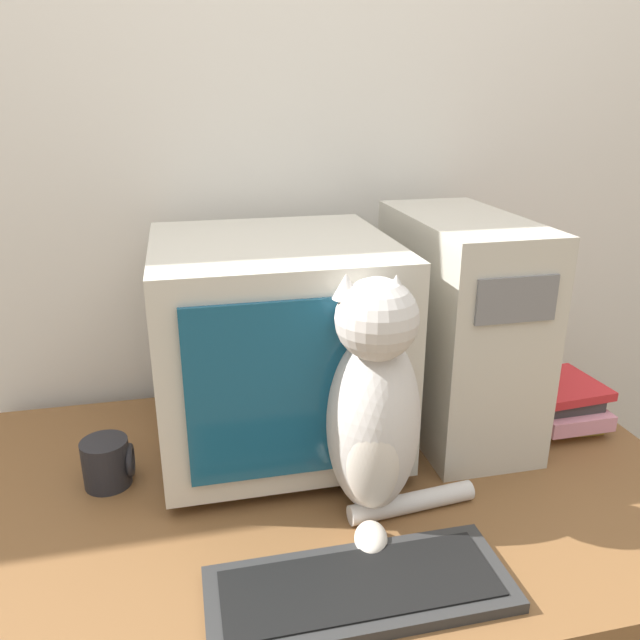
% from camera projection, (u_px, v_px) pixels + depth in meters
% --- Properties ---
extents(wall_back, '(7.00, 0.05, 2.50)m').
position_uv_depth(wall_back, '(281.00, 164.00, 1.41)').
color(wall_back, silver).
rests_on(wall_back, ground_plane).
extents(desk, '(1.32, 0.83, 0.73)m').
position_uv_depth(desk, '(329.00, 632.00, 1.27)').
color(desk, brown).
rests_on(desk, ground_plane).
extents(crt_monitor, '(0.44, 0.45, 0.42)m').
position_uv_depth(crt_monitor, '(275.00, 343.00, 1.21)').
color(crt_monitor, beige).
rests_on(crt_monitor, desk).
extents(computer_tower, '(0.21, 0.44, 0.45)m').
position_uv_depth(computer_tower, '(457.00, 324.00, 1.28)').
color(computer_tower, beige).
rests_on(computer_tower, desk).
extents(keyboard, '(0.43, 0.17, 0.02)m').
position_uv_depth(keyboard, '(360.00, 589.00, 0.88)').
color(keyboard, '#2D2D2D').
rests_on(keyboard, desk).
extents(cat, '(0.28, 0.28, 0.42)m').
position_uv_depth(cat, '(374.00, 411.00, 1.01)').
color(cat, silver).
rests_on(cat, desk).
extents(book_stack, '(0.17, 0.21, 0.10)m').
position_uv_depth(book_stack, '(557.00, 401.00, 1.34)').
color(book_stack, gold).
rests_on(book_stack, desk).
extents(pen, '(0.15, 0.03, 0.01)m').
position_uv_depth(pen, '(309.00, 562.00, 0.94)').
color(pen, maroon).
rests_on(pen, desk).
extents(mug, '(0.09, 0.08, 0.09)m').
position_uv_depth(mug, '(108.00, 463.00, 1.12)').
color(mug, '#232328').
rests_on(mug, desk).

